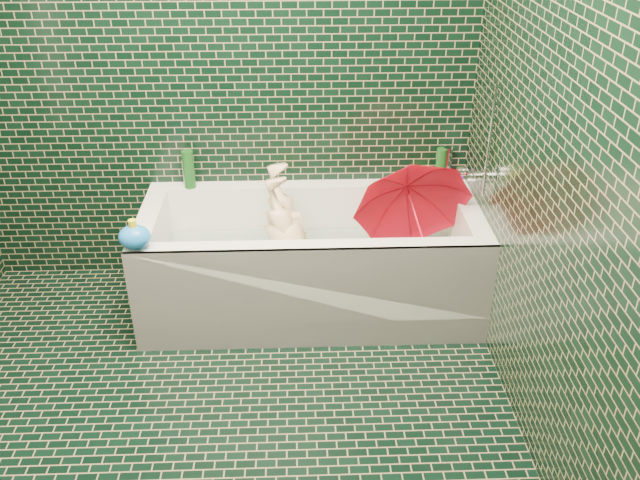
{
  "coord_description": "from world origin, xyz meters",
  "views": [
    {
      "loc": [
        0.39,
        -1.95,
        2.1
      ],
      "look_at": [
        0.49,
        0.82,
        0.5
      ],
      "focal_mm": 38.0,
      "sensor_mm": 36.0,
      "label": 1
    }
  ],
  "objects_px": {
    "child": "(296,255)",
    "umbrella": "(417,220)",
    "bathtub": "(311,271)",
    "rubber_duck": "(422,175)",
    "bath_toy": "(135,237)"
  },
  "relations": [
    {
      "from": "child",
      "to": "umbrella",
      "type": "distance_m",
      "value": 0.64
    },
    {
      "from": "bathtub",
      "to": "rubber_duck",
      "type": "bearing_deg",
      "value": 29.32
    },
    {
      "from": "child",
      "to": "umbrella",
      "type": "bearing_deg",
      "value": 89.6
    },
    {
      "from": "umbrella",
      "to": "rubber_duck",
      "type": "height_order",
      "value": "umbrella"
    },
    {
      "from": "bathtub",
      "to": "child",
      "type": "relative_size",
      "value": 1.83
    },
    {
      "from": "bathtub",
      "to": "bath_toy",
      "type": "relative_size",
      "value": 10.05
    },
    {
      "from": "child",
      "to": "bath_toy",
      "type": "height_order",
      "value": "bath_toy"
    },
    {
      "from": "umbrella",
      "to": "bath_toy",
      "type": "height_order",
      "value": "umbrella"
    },
    {
      "from": "bathtub",
      "to": "umbrella",
      "type": "bearing_deg",
      "value": -7.5
    },
    {
      "from": "bathtub",
      "to": "child",
      "type": "distance_m",
      "value": 0.12
    },
    {
      "from": "bathtub",
      "to": "umbrella",
      "type": "height_order",
      "value": "umbrella"
    },
    {
      "from": "bathtub",
      "to": "child",
      "type": "height_order",
      "value": "bathtub"
    },
    {
      "from": "child",
      "to": "umbrella",
      "type": "height_order",
      "value": "umbrella"
    },
    {
      "from": "child",
      "to": "bath_toy",
      "type": "xyz_separation_m",
      "value": [
        -0.71,
        -0.31,
        0.3
      ]
    },
    {
      "from": "bathtub",
      "to": "bath_toy",
      "type": "bearing_deg",
      "value": -158.43
    }
  ]
}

